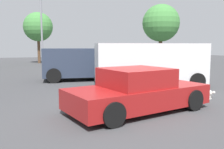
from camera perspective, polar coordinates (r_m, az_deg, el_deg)
name	(u,v)px	position (r m, az deg, el deg)	size (l,w,h in m)	color
ground_plane	(134,112)	(7.36, 5.11, -8.74)	(80.00, 80.00, 0.00)	#424244
sedan_foreground	(138,91)	(7.33, 6.07, -4.01)	(4.57, 2.51, 1.31)	maroon
dog	(206,92)	(9.73, 21.26, -3.93)	(0.40, 0.62, 0.40)	white
van_white	(150,64)	(11.66, 8.89, 2.54)	(5.43, 3.24, 2.09)	white
suv_dark	(85,63)	(14.25, -6.36, 2.84)	(5.11, 2.89, 1.84)	#2D384C
light_post_mid	(41,18)	(19.94, -16.37, 12.77)	(0.44, 0.44, 6.11)	gray
tree_back_left	(161,23)	(29.82, 11.49, 11.79)	(4.40, 4.40, 6.93)	brown
tree_back_right	(38,27)	(29.79, -17.07, 10.68)	(3.36, 3.36, 5.91)	brown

